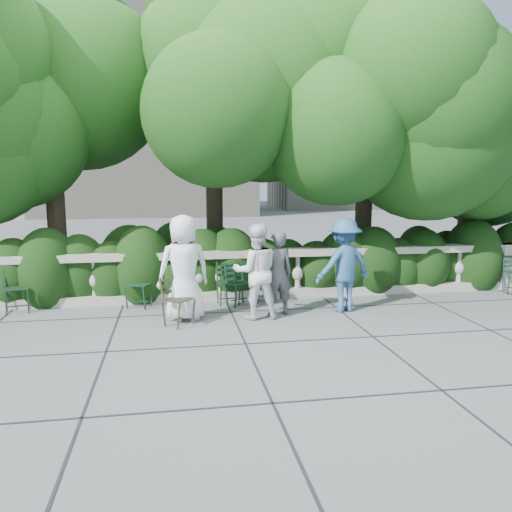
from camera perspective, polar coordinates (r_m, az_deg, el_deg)
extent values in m
plane|color=#595C61|center=(8.52, 1.14, -7.70)|extent=(90.00, 90.00, 0.00)
cube|color=#9E998E|center=(10.21, -0.76, -4.36)|extent=(12.00, 0.32, 0.18)
cube|color=#9E998E|center=(10.05, -0.77, 0.30)|extent=(12.00, 0.36, 0.14)
cube|color=#9E998E|center=(12.40, 26.66, -1.02)|extent=(0.44, 0.44, 1.00)
cylinder|color=#3F3023|center=(11.72, -21.80, 3.22)|extent=(0.40, 0.40, 2.80)
ellipsoid|color=#10330E|center=(11.32, -22.96, 14.55)|extent=(5.28, 5.28, 3.96)
cylinder|color=#3F3023|center=(12.08, -4.76, 5.40)|extent=(0.40, 0.40, 3.40)
ellipsoid|color=#10330E|center=(11.72, -4.71, 18.74)|extent=(6.24, 6.24, 4.68)
cylinder|color=#3F3023|center=(12.23, 12.16, 4.33)|extent=(0.40, 0.40, 3.00)
ellipsoid|color=#10330E|center=(11.86, 13.42, 15.87)|extent=(5.52, 5.52, 4.14)
cylinder|color=#3F3023|center=(14.06, 22.81, 3.59)|extent=(0.40, 0.40, 2.60)
ellipsoid|color=#10330E|center=(13.72, 24.27, 12.18)|extent=(4.80, 4.80, 3.60)
cube|color=#A09684|center=(44.37, 9.59, 26.61)|extent=(10.00, 8.00, 32.00)
imported|color=white|center=(8.59, -8.26, -1.36)|extent=(1.01, 0.78, 1.83)
imported|color=#46474C|center=(8.88, 2.47, -1.98)|extent=(0.58, 0.41, 1.52)
imported|color=white|center=(8.65, -0.02, -1.76)|extent=(0.81, 0.64, 1.67)
imported|color=#2C5586|center=(9.24, 9.97, -1.04)|extent=(1.24, 0.91, 1.72)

